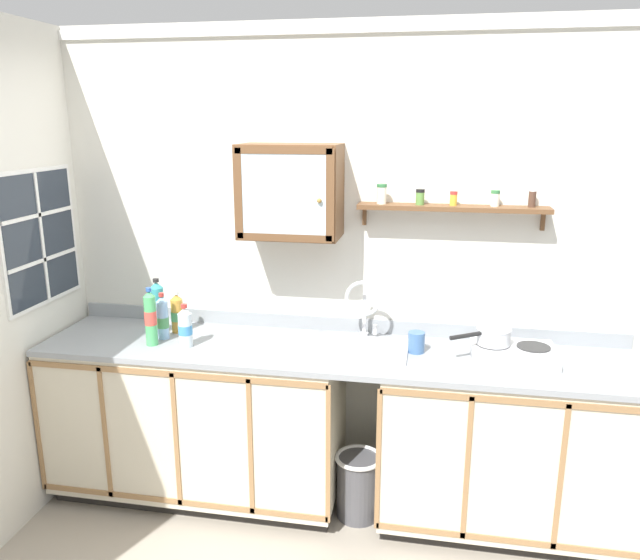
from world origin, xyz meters
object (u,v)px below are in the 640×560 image
sink (356,349)px  wall_cabinet (290,191)px  hot_plate_stove (513,353)px  bottle_water_blue_2 (163,318)px  bottle_water_clear_0 (185,328)px  mug (416,342)px  trash_bin (358,484)px  bottle_detergent_teal_1 (158,308)px  bottle_soda_green_4 (151,318)px  bottle_juice_amber_3 (177,314)px  saucepan (493,335)px

sink → wall_cabinet: 0.90m
hot_plate_stove → bottle_water_blue_2: size_ratio=1.59×
bottle_water_clear_0 → bottle_water_blue_2: (-0.17, 0.10, 0.01)m
mug → trash_bin: bearing=-158.0°
bottle_detergent_teal_1 → mug: bottle_detergent_teal_1 is taller
bottle_detergent_teal_1 → bottle_soda_green_4: size_ratio=0.99×
bottle_water_blue_2 → bottle_juice_amber_3: bearing=72.8°
bottle_juice_amber_3 → bottle_water_clear_0: bearing=-57.3°
wall_cabinet → trash_bin: (0.41, -0.23, -1.55)m
sink → saucepan: bearing=1.1°
bottle_soda_green_4 → bottle_water_clear_0: bearing=2.2°
bottle_water_blue_2 → trash_bin: 1.40m
bottle_water_clear_0 → bottle_water_blue_2: bottle_water_blue_2 is taller
bottle_detergent_teal_1 → sink: bearing=-2.2°
bottle_detergent_teal_1 → wall_cabinet: 1.01m
sink → bottle_juice_amber_3: (-1.03, 0.07, 0.11)m
bottle_water_blue_2 → trash_bin: (1.10, -0.06, -0.86)m
trash_bin → saucepan: bearing=10.5°
hot_plate_stove → bottle_water_clear_0: (-1.69, -0.14, 0.07)m
bottle_juice_amber_3 → bottle_soda_green_4: bottle_soda_green_4 is taller
bottle_water_blue_2 → wall_cabinet: (0.69, 0.16, 0.69)m
bottle_water_clear_0 → trash_bin: (0.93, 0.04, -0.85)m
sink → bottle_juice_amber_3: bearing=176.2°
mug → saucepan: bearing=1.6°
sink → bottle_soda_green_4: 1.11m
bottle_water_clear_0 → bottle_detergent_teal_1: size_ratio=0.75×
bottle_water_clear_0 → bottle_soda_green_4: bottle_soda_green_4 is taller
bottle_detergent_teal_1 → bottle_juice_amber_3: bearing=13.4°
sink → bottle_soda_green_4: size_ratio=1.74×
bottle_water_clear_0 → wall_cabinet: 0.91m
saucepan → bottle_water_blue_2: size_ratio=1.20×
saucepan → bottle_juice_amber_3: bearing=178.2°
bottle_juice_amber_3 → trash_bin: (1.07, -0.18, -0.86)m
mug → wall_cabinet: wall_cabinet is taller
bottle_detergent_teal_1 → bottle_soda_green_4: bottle_soda_green_4 is taller
bottle_water_clear_0 → saucepan: bearing=5.7°
sink → mug: size_ratio=4.56×
sink → hot_plate_stove: size_ratio=1.33×
sink → hot_plate_stove: bearing=-0.4°
bottle_juice_amber_3 → bottle_detergent_teal_1: bearing=-166.6°
sink → bottle_juice_amber_3: sink is taller
saucepan → mug: 0.39m
bottle_water_clear_0 → wall_cabinet: (0.52, 0.26, 0.70)m
hot_plate_stove → bottle_juice_amber_3: size_ratio=1.71×
bottle_juice_amber_3 → trash_bin: bottle_juice_amber_3 is taller
bottle_water_blue_2 → bottle_water_clear_0: bearing=-30.0°
mug → trash_bin: (-0.28, -0.11, -0.80)m
mug → wall_cabinet: (-0.69, 0.11, 0.75)m
mug → bottle_soda_green_4: bearing=-173.7°
bottle_juice_amber_3 → wall_cabinet: size_ratio=0.46×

